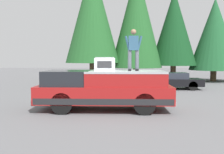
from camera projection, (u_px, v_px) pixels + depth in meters
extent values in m
plane|color=slate|center=(116.00, 109.00, 10.79)|extent=(90.00, 90.00, 0.00)
cube|color=maroon|center=(104.00, 93.00, 10.54)|extent=(2.00, 5.50, 0.70)
cube|color=#232326|center=(104.00, 98.00, 10.55)|extent=(2.01, 5.39, 0.24)
cube|color=black|center=(68.00, 78.00, 10.54)|extent=(1.84, 1.87, 0.60)
cube|color=maroon|center=(126.00, 79.00, 10.46)|extent=(1.92, 3.19, 0.52)
cube|color=#A8AAAF|center=(126.00, 72.00, 10.44)|extent=(1.94, 3.19, 0.08)
cube|color=#232326|center=(41.00, 99.00, 10.65)|extent=(1.96, 0.16, 0.20)
cube|color=#B2B5BA|center=(169.00, 100.00, 10.46)|extent=(1.96, 0.16, 0.20)
cylinder|color=black|center=(62.00, 103.00, 9.76)|extent=(0.30, 0.84, 0.84)
cylinder|color=black|center=(71.00, 97.00, 11.46)|extent=(0.30, 0.84, 0.84)
cylinder|color=black|center=(145.00, 104.00, 9.66)|extent=(0.30, 0.84, 0.84)
cylinder|color=black|center=(141.00, 97.00, 11.35)|extent=(0.30, 0.84, 0.84)
cube|color=silver|center=(105.00, 64.00, 10.55)|extent=(0.64, 0.84, 0.52)
cube|color=#2D2D30|center=(104.00, 65.00, 10.22)|extent=(0.01, 0.59, 0.29)
cube|color=#99999E|center=(105.00, 58.00, 10.53)|extent=(0.58, 0.76, 0.04)
cylinder|color=#4C515B|center=(137.00, 61.00, 10.28)|extent=(0.15, 0.15, 0.84)
cube|color=black|center=(137.00, 70.00, 10.27)|extent=(0.26, 0.11, 0.08)
cylinder|color=#4C515B|center=(130.00, 61.00, 10.29)|extent=(0.15, 0.15, 0.84)
cube|color=black|center=(130.00, 70.00, 10.28)|extent=(0.26, 0.11, 0.08)
cube|color=#335B7A|center=(133.00, 43.00, 10.23)|extent=(0.24, 0.40, 0.58)
sphere|color=#A37A5B|center=(134.00, 32.00, 10.20)|extent=(0.22, 0.22, 0.22)
cylinder|color=#335B7A|center=(140.00, 43.00, 10.19)|extent=(0.09, 0.23, 0.58)
cylinder|color=#335B7A|center=(127.00, 43.00, 10.21)|extent=(0.09, 0.23, 0.58)
cube|color=black|center=(172.00, 82.00, 17.69)|extent=(1.64, 4.10, 0.50)
cube|color=#282D38|center=(173.00, 76.00, 17.65)|extent=(1.31, 1.89, 0.42)
cylinder|color=black|center=(155.00, 86.00, 17.03)|extent=(0.20, 0.62, 0.62)
cylinder|color=black|center=(152.00, 84.00, 18.47)|extent=(0.20, 0.62, 0.62)
cylinder|color=black|center=(193.00, 86.00, 16.94)|extent=(0.20, 0.62, 0.62)
cylinder|color=black|center=(187.00, 84.00, 18.38)|extent=(0.20, 0.62, 0.62)
cylinder|color=#4C3826|center=(213.00, 76.00, 23.75)|extent=(0.54, 0.54, 1.06)
cone|color=#1E562D|center=(215.00, 34.00, 23.46)|extent=(4.54, 4.54, 6.67)
cylinder|color=#4C3826|center=(173.00, 73.00, 23.81)|extent=(0.51, 0.51, 1.50)
cone|color=#14421E|center=(174.00, 28.00, 23.49)|extent=(4.24, 4.24, 7.00)
cylinder|color=#4C3826|center=(136.00, 75.00, 23.12)|extent=(0.56, 0.56, 1.31)
cone|color=#235B28|center=(137.00, 18.00, 22.74)|extent=(4.64, 4.64, 8.94)
cylinder|color=#4C3826|center=(93.00, 73.00, 22.39)|extent=(0.57, 0.57, 1.77)
cone|color=#235B28|center=(92.00, 13.00, 22.00)|extent=(4.73, 4.73, 8.69)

